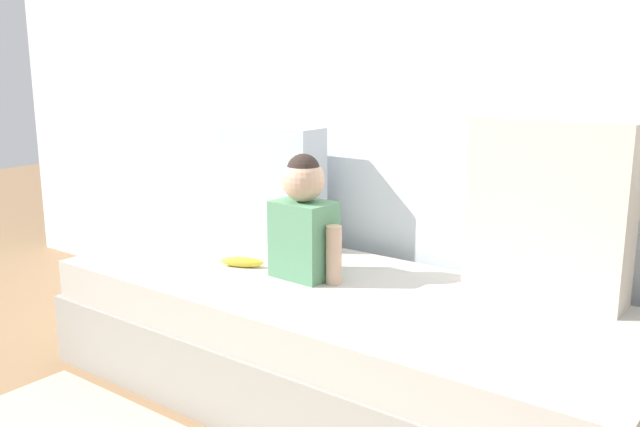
{
  "coord_description": "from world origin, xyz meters",
  "views": [
    {
      "loc": [
        1.34,
        -1.88,
        1.21
      ],
      "look_at": [
        -0.08,
        0.0,
        0.67
      ],
      "focal_mm": 38.99,
      "sensor_mm": 36.0,
      "label": 1
    }
  ],
  "objects_px": {
    "couch": "(339,344)",
    "toddler": "(304,219)",
    "banana": "(242,262)",
    "throw_pillow_right": "(549,210)",
    "throw_pillow_left": "(270,184)"
  },
  "relations": [
    {
      "from": "banana",
      "to": "toddler",
      "type": "bearing_deg",
      "value": 11.14
    },
    {
      "from": "banana",
      "to": "throw_pillow_right",
      "type": "bearing_deg",
      "value": 19.46
    },
    {
      "from": "couch",
      "to": "toddler",
      "type": "relative_size",
      "value": 4.85
    },
    {
      "from": "couch",
      "to": "banana",
      "type": "distance_m",
      "value": 0.49
    },
    {
      "from": "throw_pillow_left",
      "to": "throw_pillow_right",
      "type": "relative_size",
      "value": 0.84
    },
    {
      "from": "couch",
      "to": "throw_pillow_left",
      "type": "bearing_deg",
      "value": 151.42
    },
    {
      "from": "couch",
      "to": "toddler",
      "type": "height_order",
      "value": "toddler"
    },
    {
      "from": "couch",
      "to": "toddler",
      "type": "bearing_deg",
      "value": 175.08
    },
    {
      "from": "couch",
      "to": "toddler",
      "type": "xyz_separation_m",
      "value": [
        -0.17,
        0.01,
        0.43
      ]
    },
    {
      "from": "couch",
      "to": "throw_pillow_right",
      "type": "xyz_separation_m",
      "value": [
        0.6,
        0.33,
        0.51
      ]
    },
    {
      "from": "throw_pillow_left",
      "to": "toddler",
      "type": "bearing_deg",
      "value": -35.95
    },
    {
      "from": "toddler",
      "to": "banana",
      "type": "xyz_separation_m",
      "value": [
        -0.26,
        -0.05,
        -0.19
      ]
    },
    {
      "from": "throw_pillow_left",
      "to": "throw_pillow_right",
      "type": "bearing_deg",
      "value": 0.0
    },
    {
      "from": "throw_pillow_right",
      "to": "toddler",
      "type": "distance_m",
      "value": 0.84
    },
    {
      "from": "throw_pillow_right",
      "to": "throw_pillow_left",
      "type": "bearing_deg",
      "value": 180.0
    }
  ]
}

